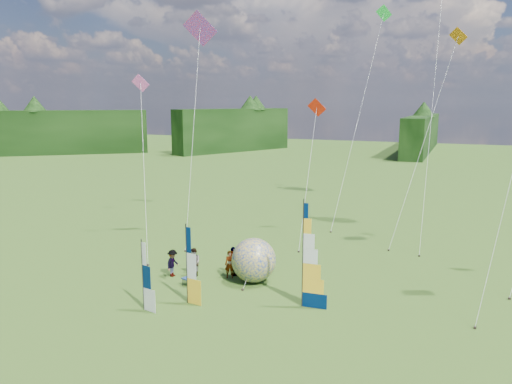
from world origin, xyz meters
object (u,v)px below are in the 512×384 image
at_px(side_banner_far, 143,276).
at_px(bol_inflatable, 254,260).
at_px(kite_whale, 434,87).
at_px(spectator_b, 194,262).
at_px(side_banner_left, 187,265).
at_px(spectator_a, 230,265).
at_px(spectator_c, 173,263).
at_px(feather_banner_main, 303,256).
at_px(camp_chair, 188,277).
at_px(spectator_d, 233,261).

distance_m(side_banner_far, bol_inflatable, 6.59).
relative_size(side_banner_far, kite_whale, 0.16).
xyz_separation_m(bol_inflatable, spectator_b, (-3.53, -0.52, -0.42)).
xyz_separation_m(side_banner_left, bol_inflatable, (1.88, 4.06, -0.72)).
xyz_separation_m(side_banner_left, spectator_a, (0.40, 4.07, -1.17)).
height_order(spectator_a, spectator_c, spectator_a).
height_order(bol_inflatable, spectator_b, bol_inflatable).
xyz_separation_m(feather_banner_main, bol_inflatable, (-3.57, 2.25, -1.36)).
distance_m(feather_banner_main, kite_whale, 18.82).
distance_m(spectator_a, kite_whale, 19.75).
bearing_deg(side_banner_far, camp_chair, 97.02).
bearing_deg(spectator_b, feather_banner_main, 20.36).
bearing_deg(side_banner_left, spectator_a, 93.06).
bearing_deg(kite_whale, camp_chair, -148.01).
distance_m(spectator_c, spectator_d, 3.50).
bearing_deg(side_banner_far, spectator_c, 117.42).
height_order(side_banner_left, kite_whale, kite_whale).
relative_size(spectator_c, camp_chair, 1.60).
xyz_separation_m(side_banner_far, camp_chair, (0.32, 3.62, -1.22)).
bearing_deg(spectator_c, side_banner_left, -138.27).
height_order(spectator_a, camp_chair, spectator_a).
relative_size(feather_banner_main, kite_whale, 0.24).
height_order(side_banner_left, spectator_b, side_banner_left).
bearing_deg(spectator_d, side_banner_left, 122.96).
bearing_deg(feather_banner_main, kite_whale, 71.05).
height_order(bol_inflatable, spectator_a, bol_inflatable).
distance_m(feather_banner_main, spectator_b, 7.52).
relative_size(side_banner_far, spectator_a, 2.15).
height_order(spectator_a, kite_whale, kite_whale).
bearing_deg(side_banner_far, kite_whale, 71.85).
height_order(bol_inflatable, camp_chair, bol_inflatable).
height_order(side_banner_left, spectator_d, side_banner_left).
bearing_deg(spectator_a, side_banner_left, -120.20).
bearing_deg(spectator_b, spectator_a, 48.69).
height_order(side_banner_far, spectator_d, side_banner_far).
bearing_deg(spectator_b, spectator_d, 59.19).
xyz_separation_m(feather_banner_main, kite_whale, (4.49, 16.23, 8.38)).
bearing_deg(feather_banner_main, spectator_c, 168.10).
xyz_separation_m(spectator_b, camp_chair, (0.46, -1.48, -0.33)).
distance_m(side_banner_far, spectator_d, 6.42).
relative_size(feather_banner_main, spectator_c, 3.30).
xyz_separation_m(side_banner_left, kite_whale, (9.94, 18.04, 9.03)).
relative_size(spectator_d, camp_chair, 1.74).
distance_m(bol_inflatable, spectator_d, 1.59).
relative_size(side_banner_left, spectator_d, 2.28).
distance_m(feather_banner_main, bol_inflatable, 4.43).
xyz_separation_m(side_banner_far, spectator_c, (-1.25, 4.59, -0.92)).
relative_size(side_banner_far, spectator_b, 2.07).
relative_size(spectator_b, spectator_d, 0.96).
relative_size(feather_banner_main, camp_chair, 5.27).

